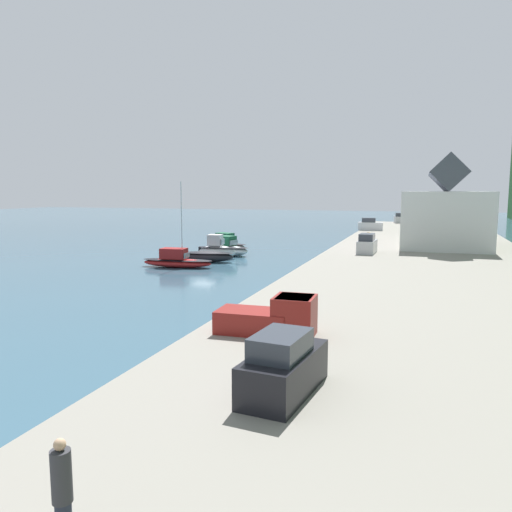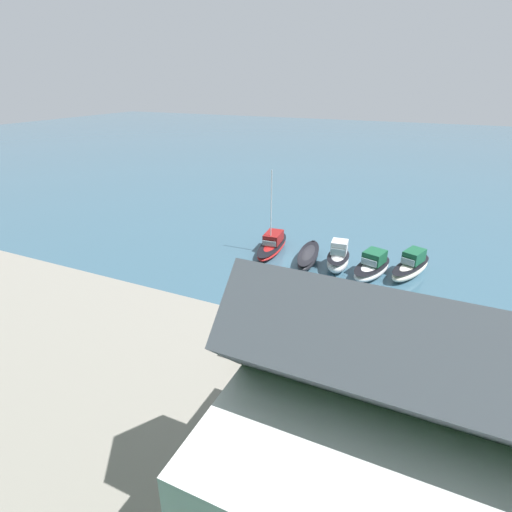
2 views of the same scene
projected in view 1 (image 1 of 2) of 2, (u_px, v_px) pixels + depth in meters
The scene contains 15 objects.
ground_plane at pixel (204, 263), 57.90m from camera, with size 320.00×320.00×0.00m, color #385B70.
quay_promenade at pixel (426, 267), 50.11m from camera, with size 126.58×21.84×1.45m.
harbor_clubhouse at pixel (445, 214), 61.67m from camera, with size 15.19×10.01×11.05m.
moored_boat_0 at pixel (226, 245), 68.27m from camera, with size 4.20×6.97×2.58m.
moored_boat_1 at pixel (228, 248), 64.51m from camera, with size 3.94×6.48×2.51m.
moored_boat_2 at pixel (217, 250), 61.28m from camera, with size 2.62×4.94×2.97m.
moored_boat_3 at pixel (204, 256), 58.39m from camera, with size 2.96×7.27×1.28m.
moored_boat_4 at pixel (177, 260), 54.43m from camera, with size 3.04×8.14×9.28m.
parked_car_0 at pixel (283, 367), 16.82m from camera, with size 4.38×2.26×2.16m.
parked_car_1 at pixel (399, 219), 107.49m from camera, with size 4.40×2.32×2.16m.
parked_car_2 at pixel (367, 245), 55.14m from camera, with size 4.24×1.89×2.16m.
parked_car_3 at pixel (370, 225), 87.11m from camera, with size 2.11×4.32×2.16m.
pickup_truck_0 at pixel (274, 317), 23.83m from camera, with size 2.11×4.78×1.90m.
person_on_quay at pixel (62, 489), 9.62m from camera, with size 0.40×0.40×2.14m.
dog_on_quay at pixel (369, 233), 75.58m from camera, with size 0.86×0.62×0.68m.
Camera 1 is at (52.41, 23.97, 8.27)m, focal length 35.00 mm.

